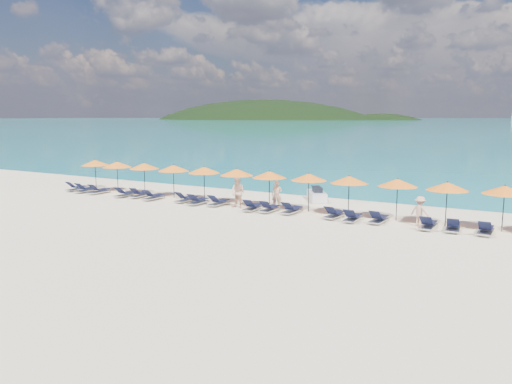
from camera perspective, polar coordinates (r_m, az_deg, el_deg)
The scene contains 37 objects.
ground at distance 26.00m, azimuth -3.29°, elevation -3.49°, with size 1400.00×1400.00×0.00m, color beige.
headland_main at distance 644.56m, azimuth 0.55°, elevation 4.90°, with size 374.00×242.00×126.50m.
headland_small at distance 605.30m, azimuth 14.04°, elevation 4.67°, with size 162.00×126.00×85.50m.
jetski at distance 32.65m, azimuth 6.97°, elevation -0.36°, with size 2.16×2.66×0.91m.
beachgoer_a at distance 29.60m, azimuth 2.40°, elevation -0.32°, with size 0.61×0.40×1.69m, color #DBA585.
beachgoer_b at distance 29.83m, azimuth -2.09°, elevation -0.06°, with size 0.91×0.52×1.87m, color #DBA585.
beachgoer_c at distance 26.24m, azimuth 18.23°, elevation -2.11°, with size 0.98×0.46×1.52m, color #DBA585.
umbrella_0 at distance 39.04m, azimuth -17.92°, elevation 3.20°, with size 2.10×2.10×2.28m.
umbrella_1 at distance 37.16m, azimuth -15.60°, elevation 3.05°, with size 2.10×2.10×2.28m.
umbrella_2 at distance 35.63m, azimuth -12.68°, elevation 2.92°, with size 2.10×2.10×2.28m.
umbrella_3 at distance 33.82m, azimuth -9.42°, elevation 2.71°, with size 2.10×2.10×2.28m.
umbrella_4 at distance 32.34m, azimuth -5.96°, elevation 2.51°, with size 2.10×2.10×2.28m.
umbrella_5 at distance 30.91m, azimuth -2.22°, elevation 2.27°, with size 2.10×2.10×2.28m.
umbrella_6 at distance 29.68m, azimuth 1.54°, elevation 2.00°, with size 2.10×2.10×2.28m.
umbrella_7 at distance 28.65m, azimuth 6.06°, elevation 1.71°, with size 2.10×2.10×2.28m.
umbrella_8 at distance 27.78m, azimuth 10.60°, elevation 1.39°, with size 2.10×2.10×2.28m.
umbrella_9 at distance 27.13m, azimuth 15.88°, elevation 1.03°, with size 2.10×2.10×2.28m.
umbrella_10 at distance 26.51m, azimuth 21.03°, elevation 0.60°, with size 2.10×2.10×2.28m.
umbrella_11 at distance 26.35m, azimuth 26.55°, elevation 0.21°, with size 2.10×2.10×2.28m.
lounger_0 at distance 38.91m, azimuth -19.80°, elevation 0.45°, with size 0.70×1.73×0.66m.
lounger_1 at distance 37.95m, azimuth -18.89°, elevation 0.30°, with size 0.68×1.72×0.66m.
lounger_2 at distance 37.01m, azimuth -17.50°, elevation 0.16°, with size 0.67×1.72×0.66m.
lounger_3 at distance 35.09m, azimuth -14.71°, elevation -0.17°, with size 0.63×1.70×0.66m.
lounger_4 at distance 34.59m, azimuth -13.16°, elevation -0.24°, with size 0.78×1.75×0.66m.
lounger_5 at distance 33.42m, azimuth -11.66°, elevation -0.50°, with size 0.64×1.71×0.66m.
lounger_6 at distance 32.15m, azimuth -8.00°, elevation -0.77°, with size 0.78×1.75×0.66m.
lounger_7 at distance 31.24m, azimuth -6.66°, elevation -1.02°, with size 0.65×1.71×0.66m.
lounger_8 at distance 30.71m, azimuth -4.31°, elevation -1.15°, with size 0.69×1.72×0.66m.
lounger_9 at distance 29.06m, azimuth -0.39°, elevation -1.70°, with size 0.76×1.75×0.66m.
lounger_10 at distance 28.64m, azimuth 1.57°, elevation -1.85°, with size 0.63×1.70×0.66m.
lounger_11 at distance 28.27m, azimuth 4.11°, elevation -2.02°, with size 0.72×1.73×0.66m.
lounger_12 at distance 27.25m, azimuth 8.97°, elevation -2.51°, with size 0.76×1.75×0.66m.
lounger_13 at distance 26.60m, azimuth 10.98°, elevation -2.84°, with size 0.67×1.72×0.66m.
lounger_14 at distance 26.51m, azimuth 13.85°, elevation -2.98°, with size 0.72×1.73×0.66m.
lounger_15 at distance 25.82m, azimuth 19.09°, elevation -3.52°, with size 0.66×1.71×0.66m.
lounger_16 at distance 25.77m, azimuth 21.59°, elevation -3.68°, with size 0.79×1.75×0.66m.
lounger_17 at distance 25.67m, azimuth 24.76°, elevation -3.92°, with size 0.64×1.71×0.66m.
Camera 1 is at (13.89, -21.28, 5.51)m, focal length 35.00 mm.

